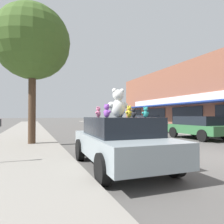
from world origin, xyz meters
TOP-DOWN VIEW (x-y plane):
  - ground_plane at (0.00, 0.00)m, footprint 260.00×260.00m
  - sidewalk_near at (-6.71, 0.00)m, footprint 3.46×90.00m
  - plush_art_car at (-3.87, 0.18)m, footprint 2.19×4.25m
  - teddy_bear_giant at (-3.75, 0.59)m, footprint 0.67×0.42m
  - teddy_bear_blue at (-3.57, 0.79)m, footprint 0.25×0.25m
  - teddy_bear_teal at (-3.57, -0.74)m, footprint 0.20×0.12m
  - teddy_bear_red at (-3.59, 0.96)m, footprint 0.20×0.26m
  - teddy_bear_pink at (-4.24, 1.08)m, footprint 0.25×0.22m
  - teddy_bear_yellow at (-3.55, 0.23)m, footprint 0.26×0.19m
  - teddy_bear_black at (-3.56, -0.07)m, footprint 0.15×0.20m
  - teddy_bear_purple at (-4.55, -0.56)m, footprint 0.18×0.25m
  - parked_car_far_center at (3.74, 4.77)m, footprint 2.09×4.04m
  - parked_car_far_right at (3.74, 11.14)m, footprint 2.10×4.18m
  - street_tree at (-6.24, 5.48)m, footprint 3.68×3.68m

SIDE VIEW (x-z plane):
  - ground_plane at x=0.00m, z-range 0.00..0.00m
  - sidewalk_near at x=-6.71m, z-range 0.00..0.13m
  - plush_art_car at x=-3.87m, z-range 0.06..1.51m
  - parked_car_far_right at x=3.74m, z-range 0.05..1.58m
  - parked_car_far_center at x=3.74m, z-range 0.09..1.54m
  - teddy_bear_black at x=-3.56m, z-range 1.45..1.71m
  - teddy_bear_teal at x=-3.57m, z-range 1.44..1.72m
  - teddy_bear_purple at x=-4.55m, z-range 1.44..1.78m
  - teddy_bear_pink at x=-4.24m, z-range 1.44..1.79m
  - teddy_bear_yellow at x=-3.55m, z-range 1.44..1.79m
  - teddy_bear_red at x=-3.59m, z-range 1.44..1.80m
  - teddy_bear_blue at x=-3.57m, z-range 1.44..1.81m
  - teddy_bear_giant at x=-3.75m, z-range 1.43..2.33m
  - street_tree at x=-6.24m, z-range 1.69..8.55m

